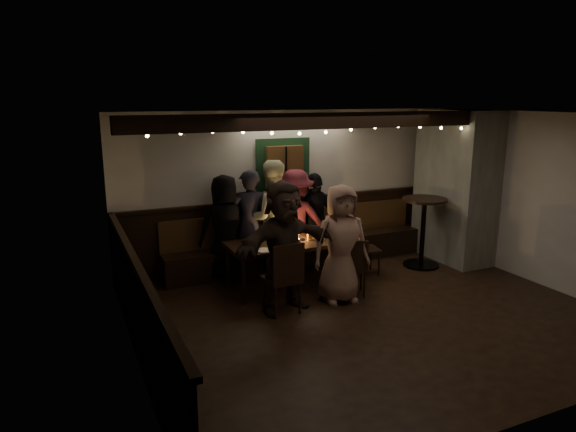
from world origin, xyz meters
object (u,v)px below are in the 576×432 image
chair_near_left (285,274)px  chair_end (361,245)px  person_d (295,221)px  person_c (271,218)px  person_a (225,228)px  dining_table (293,245)px  person_f (284,247)px  person_e (315,220)px  high_top (423,224)px  person_g (341,244)px  person_b (250,224)px  chair_near_right (353,264)px

chair_near_left → chair_end: bearing=27.8°
person_d → chair_end: bearing=160.8°
person_c → person_a: bearing=2.6°
dining_table → person_a: 1.12m
person_f → person_e: bearing=38.8°
high_top → person_g: 2.16m
dining_table → person_b: size_ratio=1.15×
person_a → chair_near_left: bearing=106.5°
chair_end → person_g: 1.24m
person_a → person_f: size_ratio=0.94×
person_c → person_f: person_c is taller
dining_table → high_top: (2.38, -0.03, 0.09)m
chair_near_left → chair_near_right: size_ratio=1.15×
chair_near_left → high_top: (2.92, 0.86, 0.19)m
person_f → person_g: size_ratio=1.06×
chair_near_right → chair_end: size_ratio=0.97×
person_b → person_c: 0.37m
chair_near_left → chair_near_right: chair_near_left is taller
person_d → chair_near_right: bearing=117.0°
dining_table → person_e: size_ratio=1.25×
person_b → person_d: person_b is taller
high_top → person_b: 2.92m
chair_end → person_d: size_ratio=0.53×
high_top → person_a: 3.30m
dining_table → chair_near_left: chair_near_left is taller
chair_near_left → chair_near_right: (1.14, 0.16, -0.07)m
person_b → person_c: bearing=-166.4°
person_f → person_g: (0.84, -0.03, -0.05)m
person_e → person_g: (-0.39, -1.52, 0.04)m
person_f → person_g: person_f is taller
chair_near_left → person_e: bearing=51.8°
dining_table → person_e: (0.74, 0.74, 0.15)m
chair_near_right → person_b: (-1.05, 1.40, 0.38)m
dining_table → person_c: 0.73m
person_b → person_e: person_b is taller
chair_near_right → person_c: (-0.69, 1.40, 0.44)m
person_e → person_b: bearing=-15.2°
chair_near_right → person_e: (0.14, 1.47, 0.31)m
person_a → person_f: person_f is taller
chair_near_right → person_f: (-1.09, -0.02, 0.40)m
dining_table → person_f: person_f is taller
chair_end → person_d: person_d is taller
person_g → chair_end: bearing=52.0°
chair_end → high_top: size_ratio=0.75×
person_a → person_b: 0.39m
person_c → person_g: (0.44, -1.45, -0.10)m
person_f → person_c: bearing=62.5°
person_e → chair_near_right: bearing=65.8°
dining_table → chair_near_right: dining_table is taller
chair_end → person_g: person_g is taller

